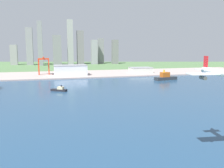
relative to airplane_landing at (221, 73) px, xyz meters
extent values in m
plane|color=#517446|center=(-24.86, 226.69, -45.93)|extent=(2400.00, 2400.00, 0.00)
cube|color=navy|center=(-24.86, 166.69, -45.86)|extent=(840.00, 360.00, 0.15)
cube|color=#A99893|center=(-24.86, 416.69, -44.68)|extent=(840.00, 140.00, 2.50)
cylinder|color=white|center=(0.01, 0.06, 0.11)|extent=(7.29, 33.79, 3.48)
cube|color=white|center=(0.20, 1.73, -0.41)|extent=(33.57, 11.10, 0.50)
cube|color=red|center=(1.73, 15.09, 3.94)|extent=(0.96, 4.06, 8.36)
cube|color=white|center=(1.73, 15.09, 0.81)|extent=(12.20, 5.03, 0.36)
cylinder|color=#4C4F54|center=(-9.08, 1.78, -2.32)|extent=(2.44, 4.89, 1.91)
cube|color=black|center=(-72.15, 225.02, -44.43)|extent=(22.17, 17.45, 2.71)
cube|color=beige|center=(-69.73, 223.43, -41.32)|extent=(9.61, 8.78, 3.50)
cylinder|color=black|center=(-68.79, 222.82, -38.49)|extent=(1.49, 1.49, 2.17)
cube|color=#2D3338|center=(121.86, 290.46, -42.98)|extent=(45.01, 19.58, 5.61)
cube|color=#BF5919|center=(119.65, 290.04, -35.87)|extent=(17.24, 12.59, 8.62)
cylinder|color=yellow|center=(117.50, 289.64, -29.31)|extent=(2.82, 2.82, 4.49)
cube|color=red|center=(-104.16, 412.89, -27.71)|extent=(2.20, 2.20, 31.44)
cube|color=red|center=(-83.99, 412.89, -27.71)|extent=(2.20, 2.20, 31.44)
cube|color=red|center=(-104.16, 420.89, -27.71)|extent=(2.20, 2.20, 31.44)
cube|color=red|center=(-83.99, 420.89, -27.71)|extent=(2.20, 2.20, 31.44)
cube|color=red|center=(-94.08, 416.89, -10.59)|extent=(22.57, 10.00, 2.80)
cube|color=red|center=(-94.08, 407.72, -7.79)|extent=(2.60, 36.69, 2.60)
cube|color=silver|center=(-41.51, 390.97, -33.53)|extent=(64.98, 37.46, 19.81)
cube|color=gray|center=(-41.51, 390.97, -23.02)|extent=(66.28, 38.21, 1.20)
cube|color=silver|center=(117.88, 404.29, -38.12)|extent=(47.79, 33.89, 10.63)
cube|color=gray|center=(117.88, 404.29, -32.20)|extent=(48.74, 34.57, 1.20)
cube|color=gray|center=(-196.95, 772.17, -11.90)|extent=(22.66, 18.06, 68.07)
cube|color=gray|center=(-143.81, 755.33, 16.64)|extent=(21.50, 24.05, 125.14)
cube|color=gray|center=(-108.37, 724.44, 26.07)|extent=(15.66, 21.80, 144.02)
cube|color=gray|center=(-54.36, 726.74, 3.84)|extent=(27.41, 26.18, 99.55)
cube|color=#989C9A|center=(-9.09, 740.55, 30.57)|extent=(18.93, 18.46, 153.01)
cube|color=slate|center=(26.90, 752.87, 12.68)|extent=(22.20, 26.98, 117.22)
cube|color=#909399|center=(74.09, 740.09, -2.94)|extent=(20.71, 21.53, 85.98)
cube|color=gray|center=(104.46, 769.53, 0.18)|extent=(19.21, 22.04, 92.22)
cube|color=slate|center=(151.40, 741.37, -2.60)|extent=(20.74, 21.60, 86.66)
camera|label=1|loc=(-84.40, -101.98, 12.85)|focal=38.29mm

